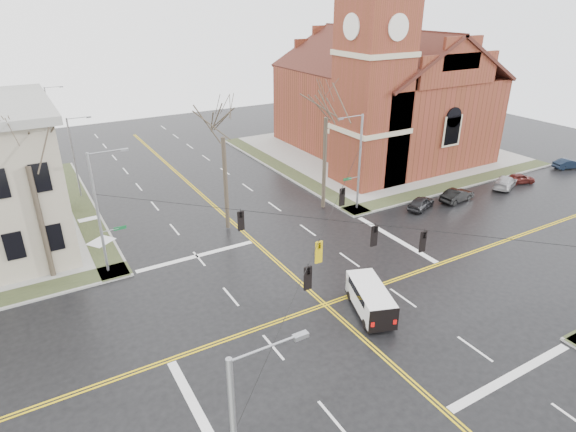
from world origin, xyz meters
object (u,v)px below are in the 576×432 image
parked_car_d (520,178)px  streetlight_north_b (51,115)px  cargo_van (369,296)px  tree_nw_near (223,131)px  church (380,87)px  tree_ne (326,111)px  signal_pole_ne (358,160)px  parked_car_e (568,164)px  signal_pole_nw (100,210)px  streetlight_north_a (75,155)px  parked_car_c (505,182)px  tree_nw_far (26,158)px  parked_car_a (421,203)px  parked_car_b (457,195)px

parked_car_d → streetlight_north_b: bearing=63.5°
cargo_van → tree_nw_near: 17.72m
church → tree_ne: (-15.91, -11.45, 0.92)m
signal_pole_ne → parked_car_e: size_ratio=2.56×
church → signal_pole_ne: 19.22m
signal_pole_nw → streetlight_north_a: bearing=87.7°
signal_pole_ne → cargo_van: signal_pole_ne is taller
signal_pole_nw → cargo_van: bearing=-45.1°
cargo_van → parked_car_e: 39.80m
parked_car_c → tree_ne: size_ratio=0.33×
streetlight_north_b → tree_nw_near: size_ratio=0.66×
streetlight_north_a → tree_nw_far: (-4.41, -15.18, 4.50)m
parked_car_e → parked_car_c: bearing=107.5°
signal_pole_nw → parked_car_a: bearing=-6.1°
signal_pole_ne → tree_ne: tree_ne is taller
signal_pole_ne → signal_pole_nw: same height
signal_pole_nw → parked_car_c: 40.41m
parked_car_e → tree_nw_near: size_ratio=0.29×
parked_car_b → parked_car_e: size_ratio=1.12×
tree_nw_far → tree_ne: 23.92m
streetlight_north_b → tree_nw_far: tree_nw_far is taller
streetlight_north_a → cargo_van: size_ratio=1.57×
parked_car_b → tree_nw_near: (-22.13, 5.72, 8.12)m
church → parked_car_b: church is taller
parked_car_a → tree_nw_far: (-31.92, 4.32, 8.36)m
tree_nw_near → tree_ne: tree_ne is taller
signal_pole_ne → cargo_van: size_ratio=1.76×
signal_pole_nw → streetlight_north_b: (0.67, 36.50, -0.48)m
cargo_van → signal_pole_ne: bearing=75.0°
signal_pole_nw → tree_ne: 20.73m
tree_nw_near → parked_car_a: bearing=-16.5°
signal_pole_ne → tree_ne: 5.37m
tree_ne → streetlight_north_b: bearing=119.4°
signal_pole_ne → tree_nw_near: 12.98m
parked_car_b → parked_car_d: size_ratio=1.18×
parked_car_a → parked_car_d: 14.28m
streetlight_north_a → tree_nw_near: size_ratio=0.66×
parked_car_b → tree_ne: tree_ne is taller
parked_car_b → tree_ne: 16.05m
tree_nw_near → signal_pole_ne: bearing=-10.5°
parked_car_e → parked_car_d: bearing=107.9°
signal_pole_ne → signal_pole_nw: (-22.64, 0.00, 0.00)m
streetlight_north_a → parked_car_c: bearing=-26.7°
cargo_van → parked_car_a: size_ratio=1.43×
parked_car_e → tree_nw_near: (-41.35, 5.26, 8.19)m
church → parked_car_a: size_ratio=7.68×
signal_pole_nw → streetlight_north_b: size_ratio=1.12×
streetlight_north_b → streetlight_north_a: bearing=-90.0°
parked_car_c → parked_car_e: parked_car_c is taller
signal_pole_nw → parked_car_b: size_ratio=2.29×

